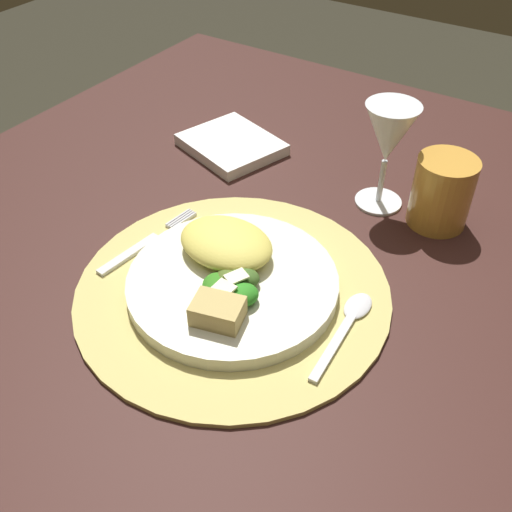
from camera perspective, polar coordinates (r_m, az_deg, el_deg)
dining_table at (r=0.84m, az=2.56°, el=-6.24°), size 1.11×1.10×0.72m
placemat at (r=0.70m, az=-2.25°, el=-3.32°), size 0.37×0.37×0.01m
dinner_plate at (r=0.69m, az=-2.27°, el=-2.60°), size 0.25×0.25×0.02m
pasta_serving at (r=0.70m, az=-2.91°, el=1.27°), size 0.12×0.09×0.03m
salad_greens at (r=0.66m, az=-2.24°, el=-2.90°), size 0.08×0.07×0.03m
bread_piece at (r=0.63m, az=-3.74°, el=-5.36°), size 0.06×0.05×0.02m
fork at (r=0.76m, az=-10.78°, el=1.15°), size 0.03×0.16×0.00m
spoon at (r=0.66m, az=9.09°, el=-6.05°), size 0.03×0.14×0.01m
napkin at (r=0.95m, az=-2.40°, el=10.73°), size 0.17×0.16×0.02m
wine_glass at (r=0.80m, az=12.73°, el=11.15°), size 0.07×0.07×0.15m
amber_tumbler at (r=0.81m, az=17.56°, el=5.93°), size 0.08×0.08×0.10m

